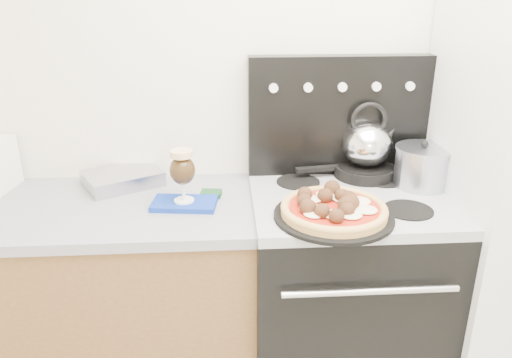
{
  "coord_description": "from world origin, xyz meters",
  "views": [
    {
      "loc": [
        -0.4,
        -0.58,
        1.69
      ],
      "look_at": [
        -0.29,
        1.05,
        1.05
      ],
      "focal_mm": 35.0,
      "sensor_mm": 36.0,
      "label": 1
    }
  ],
  "objects": [
    {
      "name": "room_shell",
      "position": [
        0.0,
        0.29,
        1.25
      ],
      "size": [
        3.52,
        3.01,
        2.52
      ],
      "color": "#B3B0A5",
      "rests_on": "ground"
    },
    {
      "name": "base_cabinet",
      "position": [
        -1.02,
        1.2,
        0.43
      ],
      "size": [
        1.45,
        0.6,
        0.86
      ],
      "primitive_type": "cube",
      "color": "brown",
      "rests_on": "ground"
    },
    {
      "name": "countertop",
      "position": [
        -1.02,
        1.2,
        0.88
      ],
      "size": [
        1.48,
        0.63,
        0.04
      ],
      "primitive_type": "cube",
      "color": "gray",
      "rests_on": "base_cabinet"
    },
    {
      "name": "stove_body",
      "position": [
        0.08,
        1.18,
        0.44
      ],
      "size": [
        0.76,
        0.65,
        0.88
      ],
      "primitive_type": "cube",
      "color": "black",
      "rests_on": "ground"
    },
    {
      "name": "cooktop",
      "position": [
        0.08,
        1.18,
        0.9
      ],
      "size": [
        0.76,
        0.65,
        0.04
      ],
      "primitive_type": "cube",
      "color": "#ADADB2",
      "rests_on": "stove_body"
    },
    {
      "name": "backguard",
      "position": [
        0.08,
        1.45,
        1.17
      ],
      "size": [
        0.76,
        0.08,
        0.5
      ],
      "primitive_type": "cube",
      "color": "black",
      "rests_on": "cooktop"
    },
    {
      "name": "foil_sheet",
      "position": [
        -0.83,
        1.39,
        0.93
      ],
      "size": [
        0.37,
        0.34,
        0.06
      ],
      "primitive_type": "cube",
      "rotation": [
        0.0,
        0.0,
        0.51
      ],
      "color": "silver",
      "rests_on": "countertop"
    },
    {
      "name": "oven_mitt",
      "position": [
        -0.56,
        1.16,
        0.91
      ],
      "size": [
        0.26,
        0.17,
        0.02
      ],
      "primitive_type": "cube",
      "rotation": [
        0.0,
        0.0,
        -0.12
      ],
      "color": "#1131A3",
      "rests_on": "countertop"
    },
    {
      "name": "beer_glass",
      "position": [
        -0.56,
        1.16,
        1.02
      ],
      "size": [
        0.11,
        0.11,
        0.21
      ],
      "primitive_type": null,
      "rotation": [
        0.0,
        0.0,
        -0.21
      ],
      "color": "#311F0F",
      "rests_on": "oven_mitt"
    },
    {
      "name": "pizza_pan",
      "position": [
        -0.02,
        0.99,
        0.93
      ],
      "size": [
        0.5,
        0.5,
        0.01
      ],
      "primitive_type": "cylinder",
      "rotation": [
        0.0,
        0.0,
        0.2
      ],
      "color": "black",
      "rests_on": "cooktop"
    },
    {
      "name": "pizza",
      "position": [
        -0.02,
        0.99,
        0.96
      ],
      "size": [
        0.38,
        0.38,
        0.05
      ],
      "primitive_type": null,
      "rotation": [
        0.0,
        0.0,
        0.03
      ],
      "color": "#DDB559",
      "rests_on": "pizza_pan"
    },
    {
      "name": "skillet",
      "position": [
        0.19,
        1.38,
        0.94
      ],
      "size": [
        0.29,
        0.29,
        0.05
      ],
      "primitive_type": "cylinder",
      "rotation": [
        0.0,
        0.0,
        0.15
      ],
      "color": "black",
      "rests_on": "cooktop"
    },
    {
      "name": "tea_kettle",
      "position": [
        0.19,
        1.38,
        1.08
      ],
      "size": [
        0.21,
        0.21,
        0.23
      ],
      "primitive_type": null,
      "rotation": [
        0.0,
        0.0,
        -0.01
      ],
      "color": "silver",
      "rests_on": "skillet"
    },
    {
      "name": "stock_pot",
      "position": [
        0.39,
        1.26,
        1.0
      ],
      "size": [
        0.26,
        0.26,
        0.16
      ],
      "primitive_type": "cylinder",
      "rotation": [
        0.0,
        0.0,
        -0.25
      ],
      "color": "#AEB2C5",
      "rests_on": "cooktop"
    }
  ]
}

